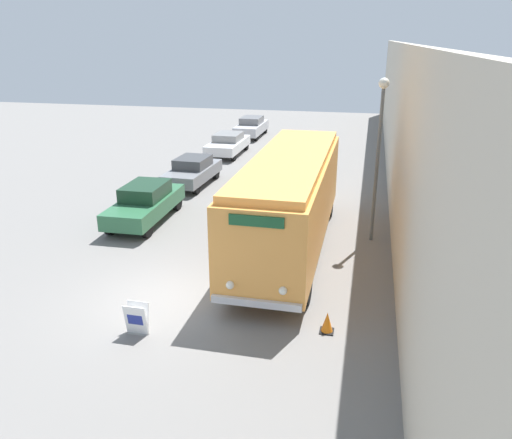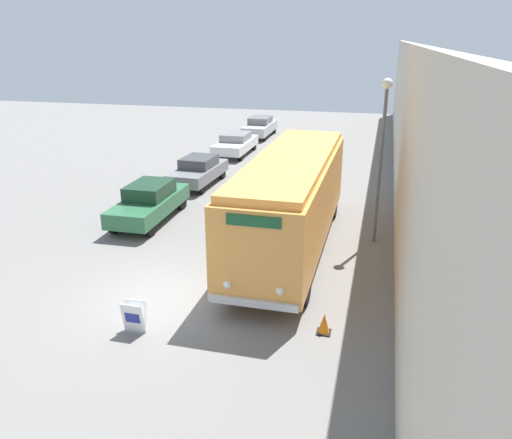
{
  "view_description": "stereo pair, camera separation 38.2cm",
  "coord_description": "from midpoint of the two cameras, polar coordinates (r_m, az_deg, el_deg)",
  "views": [
    {
      "loc": [
        5.46,
        -11.82,
        7.06
      ],
      "look_at": [
        2.33,
        1.87,
        1.95
      ],
      "focal_mm": 35.0,
      "sensor_mm": 36.0,
      "label": 1
    },
    {
      "loc": [
        5.83,
        -11.73,
        7.06
      ],
      "look_at": [
        2.33,
        1.87,
        1.95
      ],
      "focal_mm": 35.0,
      "sensor_mm": 36.0,
      "label": 2
    }
  ],
  "objects": [
    {
      "name": "traffic_cone",
      "position": [
        13.04,
        8.64,
        -11.68
      ],
      "size": [
        0.36,
        0.36,
        0.55
      ],
      "color": "black",
      "rests_on": "ground_plane"
    },
    {
      "name": "vintage_bus",
      "position": [
        17.22,
        4.71,
        2.51
      ],
      "size": [
        2.52,
        10.44,
        3.37
      ],
      "color": "black",
      "rests_on": "ground_plane"
    },
    {
      "name": "building_wall_right",
      "position": [
        22.1,
        17.16,
        9.68
      ],
      "size": [
        0.3,
        60.0,
        6.88
      ],
      "color": "beige",
      "rests_on": "ground_plane"
    },
    {
      "name": "ground_plane",
      "position": [
        14.84,
        -9.94,
        -8.75
      ],
      "size": [
        80.0,
        80.0,
        0.0
      ],
      "primitive_type": "plane",
      "color": "slate"
    },
    {
      "name": "streetlamp",
      "position": [
        17.99,
        14.88,
        9.0
      ],
      "size": [
        0.36,
        0.36,
        5.83
      ],
      "color": "#595E60",
      "rests_on": "ground_plane"
    },
    {
      "name": "parked_car_distant",
      "position": [
        38.48,
        0.74,
        10.56
      ],
      "size": [
        1.74,
        4.65,
        1.47
      ],
      "rotation": [
        0.0,
        0.0,
        -0.0
      ],
      "color": "black",
      "rests_on": "ground_plane"
    },
    {
      "name": "parked_car_mid",
      "position": [
        25.62,
        -6.17,
        5.59
      ],
      "size": [
        1.89,
        4.32,
        1.42
      ],
      "rotation": [
        0.0,
        0.0,
        -0.03
      ],
      "color": "black",
      "rests_on": "ground_plane"
    },
    {
      "name": "parked_car_far",
      "position": [
        32.41,
        -2.01,
        8.69
      ],
      "size": [
        1.88,
        4.64,
        1.36
      ],
      "rotation": [
        0.0,
        0.0,
        0.0
      ],
      "color": "black",
      "rests_on": "ground_plane"
    },
    {
      "name": "sign_board",
      "position": [
        13.19,
        -12.93,
        -10.87
      ],
      "size": [
        0.58,
        0.32,
        0.84
      ],
      "color": "gray",
      "rests_on": "ground_plane"
    },
    {
      "name": "parked_car_near",
      "position": [
        20.77,
        -11.56,
        2.02
      ],
      "size": [
        1.86,
        4.72,
        1.55
      ],
      "rotation": [
        0.0,
        0.0,
        0.03
      ],
      "color": "black",
      "rests_on": "ground_plane"
    }
  ]
}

